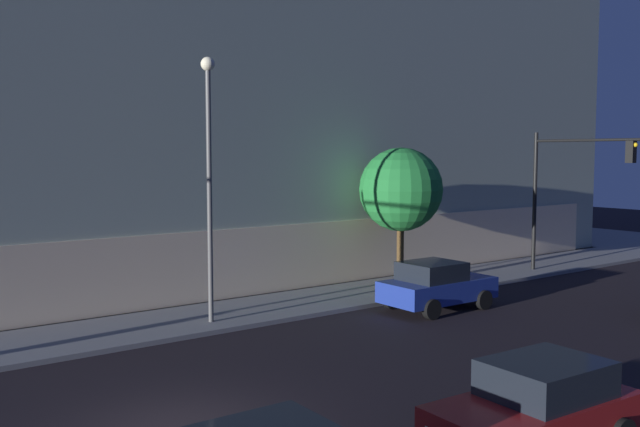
% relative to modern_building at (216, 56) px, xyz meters
% --- Properties ---
extents(modern_building, '(35.17, 24.90, 21.75)m').
position_rel_modern_building_xyz_m(modern_building, '(0.00, 0.00, 0.00)').
color(modern_building, '#4C4C51').
rests_on(modern_building, ground).
extents(traffic_light_far_corner, '(0.36, 5.37, 6.28)m').
position_rel_modern_building_xyz_m(traffic_light_far_corner, '(8.22, -16.68, -6.36)').
color(traffic_light_far_corner, black).
rests_on(traffic_light_far_corner, sidewalk_corner).
extents(street_lamp_sidewalk, '(0.44, 0.44, 8.31)m').
position_rel_modern_building_xyz_m(street_lamp_sidewalk, '(-8.57, -15.09, -5.46)').
color(street_lamp_sidewalk, '#555555').
rests_on(street_lamp_sidewalk, sidewalk_corner).
extents(sidewalk_tree, '(3.37, 3.37, 5.58)m').
position_rel_modern_building_xyz_m(sidewalk_tree, '(0.53, -14.17, -6.77)').
color(sidewalk_tree, '#50391E').
rests_on(sidewalk_tree, sidewalk_corner).
extents(car_red, '(4.27, 2.30, 1.64)m').
position_rel_modern_building_xyz_m(car_red, '(-8.18, -27.05, -9.97)').
color(car_red, maroon).
rests_on(car_red, ground).
extents(car_blue, '(4.17, 2.24, 1.71)m').
position_rel_modern_building_xyz_m(car_blue, '(-1.08, -17.71, -9.94)').
color(car_blue, navy).
rests_on(car_blue, ground).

